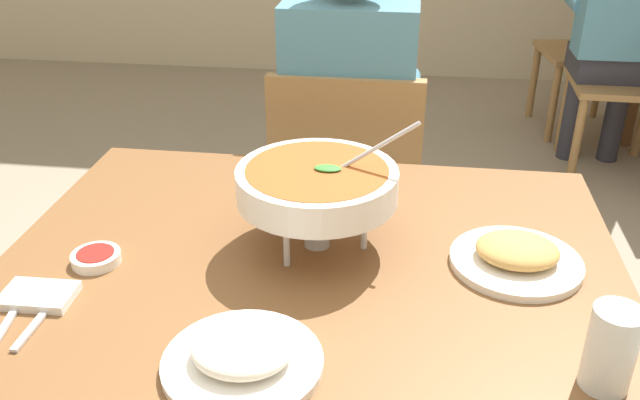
% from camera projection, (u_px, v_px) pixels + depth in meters
% --- Properties ---
extents(dining_table_main, '(1.15, 0.92, 0.75)m').
position_uv_depth(dining_table_main, '(310.00, 310.00, 1.32)').
color(dining_table_main, brown).
rests_on(dining_table_main, ground_plane).
extents(chair_diner_main, '(0.44, 0.44, 0.90)m').
position_uv_depth(chair_diner_main, '(347.00, 194.00, 2.03)').
color(chair_diner_main, olive).
rests_on(chair_diner_main, ground_plane).
extents(diner_main, '(0.40, 0.45, 1.31)m').
position_uv_depth(diner_main, '(349.00, 115.00, 1.94)').
color(diner_main, '#2D2D38').
rests_on(diner_main, ground_plane).
extents(curry_bowl, '(0.33, 0.30, 0.26)m').
position_uv_depth(curry_bowl, '(317.00, 185.00, 1.25)').
color(curry_bowl, silver).
rests_on(curry_bowl, dining_table_main).
extents(rice_plate, '(0.24, 0.24, 0.06)m').
position_uv_depth(rice_plate, '(242.00, 356.00, 1.00)').
color(rice_plate, white).
rests_on(rice_plate, dining_table_main).
extents(appetizer_plate, '(0.24, 0.24, 0.06)m').
position_uv_depth(appetizer_plate, '(517.00, 256.00, 1.24)').
color(appetizer_plate, white).
rests_on(appetizer_plate, dining_table_main).
extents(sauce_dish, '(0.09, 0.09, 0.02)m').
position_uv_depth(sauce_dish, '(96.00, 257.00, 1.25)').
color(sauce_dish, white).
rests_on(sauce_dish, dining_table_main).
extents(napkin_folded, '(0.12, 0.08, 0.02)m').
position_uv_depth(napkin_folded, '(38.00, 296.00, 1.15)').
color(napkin_folded, white).
rests_on(napkin_folded, dining_table_main).
extents(fork_utensil, '(0.04, 0.17, 0.01)m').
position_uv_depth(fork_utensil, '(12.00, 314.00, 1.11)').
color(fork_utensil, silver).
rests_on(fork_utensil, dining_table_main).
extents(spoon_utensil, '(0.01, 0.17, 0.01)m').
position_uv_depth(spoon_utensil, '(41.00, 317.00, 1.11)').
color(spoon_utensil, silver).
rests_on(spoon_utensil, dining_table_main).
extents(drink_glass, '(0.07, 0.07, 0.13)m').
position_uv_depth(drink_glass, '(610.00, 353.00, 0.95)').
color(drink_glass, silver).
rests_on(drink_glass, dining_table_main).
extents(chair_bg_middle, '(0.45, 0.45, 0.90)m').
position_uv_depth(chair_bg_middle, '(619.00, 63.00, 3.23)').
color(chair_bg_middle, olive).
rests_on(chair_bg_middle, ground_plane).
extents(chair_bg_corner, '(0.49, 0.49, 0.90)m').
position_uv_depth(chair_bg_corner, '(605.00, 39.00, 3.62)').
color(chair_bg_corner, olive).
rests_on(chair_bg_corner, ground_plane).
extents(patron_bg_middle, '(0.40, 0.45, 1.31)m').
position_uv_depth(patron_bg_middle, '(619.00, 15.00, 3.08)').
color(patron_bg_middle, '#2D2D38').
rests_on(patron_bg_middle, ground_plane).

